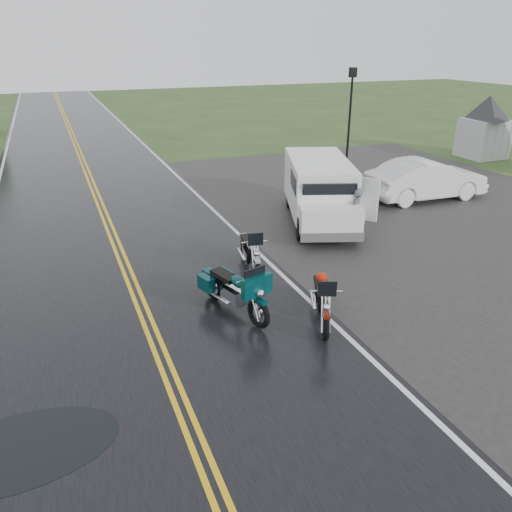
{
  "coord_description": "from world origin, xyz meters",
  "views": [
    {
      "loc": [
        -1.41,
        -8.27,
        5.81
      ],
      "look_at": [
        2.8,
        2.0,
        1.0
      ],
      "focal_mm": 35.0,
      "sensor_mm": 36.0,
      "label": 1
    }
  ],
  "objects_px": {
    "visitor_center": "(488,111)",
    "person_at_van": "(355,215)",
    "motorcycle_teal": "(259,302)",
    "motorcycle_silver": "(256,261)",
    "lamp_post_far_right": "(350,117)",
    "sedan_white": "(426,180)",
    "motorcycle_red": "(326,315)",
    "van_white": "(302,208)"
  },
  "relations": [
    {
      "from": "visitor_center",
      "to": "person_at_van",
      "type": "distance_m",
      "value": 15.25
    },
    {
      "from": "motorcycle_teal",
      "to": "motorcycle_silver",
      "type": "bearing_deg",
      "value": 52.24
    },
    {
      "from": "person_at_van",
      "to": "lamp_post_far_right",
      "type": "xyz_separation_m",
      "value": [
        5.32,
        8.99,
        1.52
      ]
    },
    {
      "from": "motorcycle_silver",
      "to": "motorcycle_teal",
      "type": "bearing_deg",
      "value": -101.26
    },
    {
      "from": "motorcycle_teal",
      "to": "sedan_white",
      "type": "relative_size",
      "value": 0.5
    },
    {
      "from": "visitor_center",
      "to": "motorcycle_silver",
      "type": "distance_m",
      "value": 19.54
    },
    {
      "from": "motorcycle_silver",
      "to": "sedan_white",
      "type": "bearing_deg",
      "value": 35.81
    },
    {
      "from": "motorcycle_silver",
      "to": "person_at_van",
      "type": "bearing_deg",
      "value": 32.7
    },
    {
      "from": "visitor_center",
      "to": "motorcycle_red",
      "type": "height_order",
      "value": "visitor_center"
    },
    {
      "from": "motorcycle_teal",
      "to": "van_white",
      "type": "distance_m",
      "value": 5.48
    },
    {
      "from": "visitor_center",
      "to": "motorcycle_teal",
      "type": "xyz_separation_m",
      "value": [
        -17.81,
        -11.64,
        -1.71
      ]
    },
    {
      "from": "visitor_center",
      "to": "sedan_white",
      "type": "height_order",
      "value": "visitor_center"
    },
    {
      "from": "motorcycle_silver",
      "to": "van_white",
      "type": "height_order",
      "value": "van_white"
    },
    {
      "from": "motorcycle_red",
      "to": "van_white",
      "type": "height_order",
      "value": "van_white"
    },
    {
      "from": "van_white",
      "to": "person_at_van",
      "type": "height_order",
      "value": "van_white"
    },
    {
      "from": "visitor_center",
      "to": "motorcycle_silver",
      "type": "bearing_deg",
      "value": -150.77
    },
    {
      "from": "motorcycle_silver",
      "to": "visitor_center",
      "type": "bearing_deg",
      "value": 39.18
    },
    {
      "from": "motorcycle_silver",
      "to": "van_white",
      "type": "xyz_separation_m",
      "value": [
        2.44,
        2.26,
        0.43
      ]
    },
    {
      "from": "motorcycle_red",
      "to": "motorcycle_teal",
      "type": "xyz_separation_m",
      "value": [
        -1.11,
        0.95,
        0.06
      ]
    },
    {
      "from": "motorcycle_teal",
      "to": "van_white",
      "type": "relative_size",
      "value": 0.43
    },
    {
      "from": "visitor_center",
      "to": "motorcycle_silver",
      "type": "height_order",
      "value": "visitor_center"
    },
    {
      "from": "person_at_van",
      "to": "sedan_white",
      "type": "xyz_separation_m",
      "value": [
        5.0,
        2.69,
        -0.05
      ]
    },
    {
      "from": "motorcycle_teal",
      "to": "van_white",
      "type": "bearing_deg",
      "value": 36.82
    },
    {
      "from": "sedan_white",
      "to": "person_at_van",
      "type": "bearing_deg",
      "value": 120.67
    },
    {
      "from": "van_white",
      "to": "lamp_post_far_right",
      "type": "relative_size",
      "value": 1.16
    },
    {
      "from": "visitor_center",
      "to": "person_at_van",
      "type": "height_order",
      "value": "visitor_center"
    },
    {
      "from": "motorcycle_red",
      "to": "sedan_white",
      "type": "relative_size",
      "value": 0.45
    },
    {
      "from": "sedan_white",
      "to": "lamp_post_far_right",
      "type": "distance_m",
      "value": 6.5
    },
    {
      "from": "motorcycle_red",
      "to": "visitor_center",
      "type": "bearing_deg",
      "value": 60.64
    },
    {
      "from": "motorcycle_silver",
      "to": "lamp_post_far_right",
      "type": "distance_m",
      "value": 14.26
    },
    {
      "from": "motorcycle_teal",
      "to": "person_at_van",
      "type": "xyz_separation_m",
      "value": [
        4.82,
        3.8,
        0.13
      ]
    },
    {
      "from": "motorcycle_teal",
      "to": "person_at_van",
      "type": "bearing_deg",
      "value": 21.72
    },
    {
      "from": "visitor_center",
      "to": "motorcycle_red",
      "type": "distance_m",
      "value": 20.99
    },
    {
      "from": "motorcycle_silver",
      "to": "lamp_post_far_right",
      "type": "relative_size",
      "value": 0.46
    },
    {
      "from": "motorcycle_red",
      "to": "van_white",
      "type": "bearing_deg",
      "value": 91.68
    },
    {
      "from": "van_white",
      "to": "motorcycle_teal",
      "type": "bearing_deg",
      "value": -106.41
    },
    {
      "from": "van_white",
      "to": "motorcycle_red",
      "type": "bearing_deg",
      "value": -91.75
    },
    {
      "from": "motorcycle_teal",
      "to": "lamp_post_far_right",
      "type": "xyz_separation_m",
      "value": [
        10.14,
        12.8,
        1.66
      ]
    },
    {
      "from": "motorcycle_red",
      "to": "motorcycle_teal",
      "type": "distance_m",
      "value": 1.46
    },
    {
      "from": "motorcycle_silver",
      "to": "sedan_white",
      "type": "distance_m",
      "value": 10.0
    },
    {
      "from": "person_at_van",
      "to": "sedan_white",
      "type": "bearing_deg",
      "value": 166.34
    },
    {
      "from": "visitor_center",
      "to": "person_at_van",
      "type": "relative_size",
      "value": 9.65
    }
  ]
}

